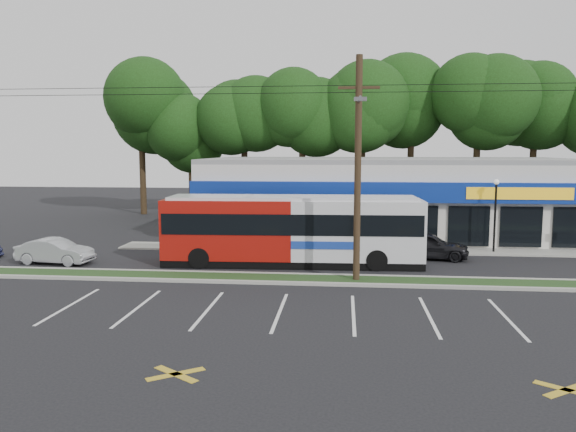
# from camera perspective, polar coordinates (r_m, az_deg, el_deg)

# --- Properties ---
(ground) EXTENTS (120.00, 120.00, 0.00)m
(ground) POSITION_cam_1_polar(r_m,az_deg,el_deg) (24.81, -0.02, -7.08)
(ground) COLOR black
(ground) RESTS_ON ground
(grass_strip) EXTENTS (40.00, 1.60, 0.12)m
(grass_strip) POSITION_cam_1_polar(r_m,az_deg,el_deg) (25.76, 0.21, -6.41)
(grass_strip) COLOR #1B3214
(grass_strip) RESTS_ON ground
(curb_south) EXTENTS (40.00, 0.25, 0.14)m
(curb_south) POSITION_cam_1_polar(r_m,az_deg,el_deg) (24.93, 0.02, -6.84)
(curb_south) COLOR #9E9E93
(curb_south) RESTS_ON ground
(curb_north) EXTENTS (40.00, 0.25, 0.14)m
(curb_north) POSITION_cam_1_polar(r_m,az_deg,el_deg) (26.58, 0.39, -5.97)
(curb_north) COLOR #9E9E93
(curb_north) RESTS_ON ground
(sidewalk) EXTENTS (32.00, 2.20, 0.10)m
(sidewalk) POSITION_cam_1_polar(r_m,az_deg,el_deg) (33.58, 10.08, -3.41)
(sidewalk) COLOR #9E9E93
(sidewalk) RESTS_ON ground
(strip_mall) EXTENTS (25.00, 12.55, 5.30)m
(strip_mall) POSITION_cam_1_polar(r_m,az_deg,el_deg) (40.13, 10.13, 2.01)
(strip_mall) COLOR beige
(strip_mall) RESTS_ON ground
(utility_pole) EXTENTS (50.00, 2.77, 10.00)m
(utility_pole) POSITION_cam_1_polar(r_m,az_deg,el_deg) (24.89, 6.73, 5.52)
(utility_pole) COLOR black
(utility_pole) RESTS_ON ground
(lamp_post) EXTENTS (0.30, 0.30, 4.25)m
(lamp_post) POSITION_cam_1_polar(r_m,az_deg,el_deg) (34.03, 20.32, 0.86)
(lamp_post) COLOR black
(lamp_post) RESTS_ON ground
(tree_line) EXTENTS (46.76, 6.76, 11.83)m
(tree_line) POSITION_cam_1_polar(r_m,az_deg,el_deg) (50.04, 7.65, 9.60)
(tree_line) COLOR black
(tree_line) RESTS_ON ground
(metrobus) EXTENTS (13.33, 3.28, 3.56)m
(metrobus) POSITION_cam_1_polar(r_m,az_deg,el_deg) (28.87, 0.47, -1.28)
(metrobus) COLOR #97110B
(metrobus) RESTS_ON ground
(car_dark) EXTENTS (4.55, 2.24, 1.49)m
(car_dark) POSITION_cam_1_polar(r_m,az_deg,el_deg) (31.47, 13.95, -2.90)
(car_dark) COLOR black
(car_dark) RESTS_ON ground
(car_silver) EXTENTS (4.09, 1.77, 1.31)m
(car_silver) POSITION_cam_1_polar(r_m,az_deg,el_deg) (31.72, -22.59, -3.32)
(car_silver) COLOR #9EA1A6
(car_silver) RESTS_ON ground
(pedestrian_a) EXTENTS (0.76, 0.72, 1.74)m
(pedestrian_a) POSITION_cam_1_polar(r_m,az_deg,el_deg) (32.17, 6.65, -2.32)
(pedestrian_a) COLOR silver
(pedestrian_a) RESTS_ON ground
(pedestrian_b) EXTENTS (0.91, 0.75, 1.69)m
(pedestrian_b) POSITION_cam_1_polar(r_m,az_deg,el_deg) (30.48, 9.97, -2.93)
(pedestrian_b) COLOR beige
(pedestrian_b) RESTS_ON ground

